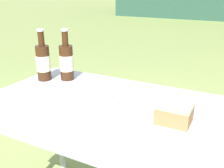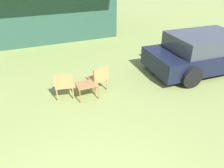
# 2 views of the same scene
# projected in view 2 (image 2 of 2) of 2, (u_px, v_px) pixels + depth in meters

# --- Properties ---
(cabin_building) EXTENTS (8.69, 5.54, 3.28)m
(cabin_building) POSITION_uv_depth(u_px,v_px,m) (18.00, 1.00, 10.64)
(cabin_building) COLOR #284C3D
(cabin_building) RESTS_ON ground_plane
(parked_car) EXTENTS (4.26, 2.18, 1.30)m
(parked_car) POSITION_uv_depth(u_px,v_px,m) (206.00, 52.00, 7.56)
(parked_car) COLOR black
(parked_car) RESTS_ON ground_plane
(wicker_chair_cushioned) EXTENTS (0.56, 0.54, 0.81)m
(wicker_chair_cushioned) POSITION_uv_depth(u_px,v_px,m) (64.00, 83.00, 6.00)
(wicker_chair_cushioned) COLOR #B2844C
(wicker_chair_cushioned) RESTS_ON ground_plane
(wicker_chair_plain) EXTENTS (0.60, 0.59, 0.81)m
(wicker_chair_plain) POSITION_uv_depth(u_px,v_px,m) (98.00, 77.00, 6.32)
(wicker_chair_plain) COLOR #B2844C
(wicker_chair_plain) RESTS_ON ground_plane
(garden_side_table) EXTENTS (0.57, 0.45, 0.44)m
(garden_side_table) POSITION_uv_depth(u_px,v_px,m) (87.00, 85.00, 6.05)
(garden_side_table) COLOR #996B42
(garden_side_table) RESTS_ON ground_plane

